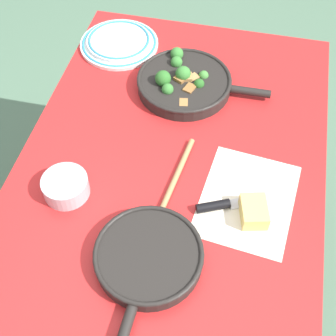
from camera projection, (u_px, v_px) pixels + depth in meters
The scene contains 10 objects.
ground_plane at pixel (168, 286), 1.82m from camera, with size 14.00×14.00×0.00m, color #51755B.
dining_table_red at pixel (168, 190), 1.30m from camera, with size 1.31×0.82×0.74m.
skillet_broccoli at pixel (185, 82), 1.41m from camera, with size 0.29×0.40×0.08m.
skillet_eggs at pixel (148, 257), 1.06m from camera, with size 0.38×0.25×0.04m.
wooden_spoon at pixel (162, 209), 1.16m from camera, with size 0.39×0.08×0.02m.
parchment_sheet at pixel (247, 199), 1.18m from camera, with size 0.31×0.26×0.00m.
grater_knife at pixel (227, 204), 1.17m from camera, with size 0.12×0.21×0.02m.
cheese_block at pixel (254, 212), 1.14m from camera, with size 0.10×0.08×0.04m.
dinner_plate_stack at pixel (119, 42), 1.55m from camera, with size 0.26×0.26×0.03m.
prep_bowl_steel at pixel (66, 186), 1.18m from camera, with size 0.12×0.12×0.05m.
Camera 1 is at (-0.72, -0.16, 1.73)m, focal length 50.00 mm.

